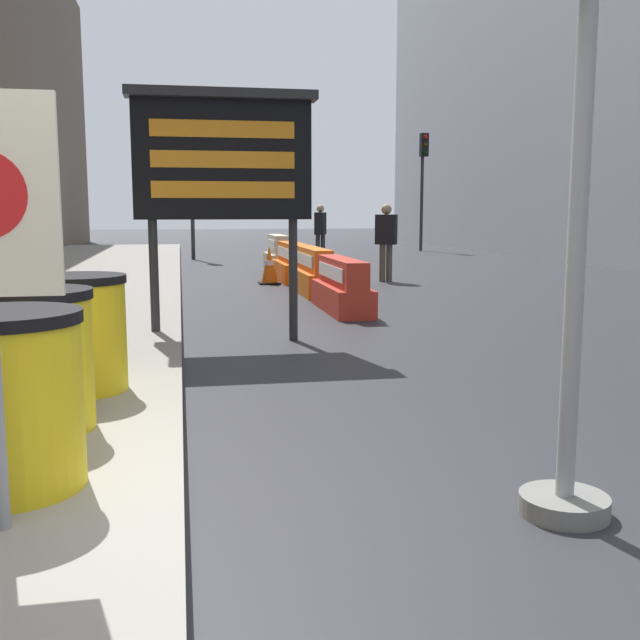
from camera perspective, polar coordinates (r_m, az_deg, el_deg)
The scene contains 16 objects.
ground_plane at distance 3.51m, azimuth -10.23°, elevation -16.97°, with size 120.00×120.00×0.00m, color #2D2D33.
barrel_drum_foreground at distance 3.91m, azimuth -22.86°, elevation -5.65°, with size 0.76×0.76×0.87m.
barrel_drum_middle at distance 4.89m, azimuth -21.10°, elevation -2.85°, with size 0.76×0.76×0.87m.
barrel_drum_back at distance 5.86m, azimuth -18.06°, elevation -0.94°, with size 0.76×0.76×0.87m.
message_board at distance 8.51m, azimuth -7.42°, elevation 12.09°, with size 2.07×0.36×2.80m.
jersey_barrier_red_striped at distance 11.23m, azimuth 1.65°, elevation 2.46°, with size 0.55×2.16×0.79m.
jersey_barrier_orange_near at distance 13.63m, azimuth -0.54°, elevation 3.57°, with size 0.54×2.20×0.83m.
jersey_barrier_orange_far at distance 16.10m, azimuth -2.10°, elevation 4.27°, with size 0.62×2.15×0.82m.
jersey_barrier_cream at distance 18.52m, azimuth -3.22°, elevation 4.91°, with size 0.54×1.74×0.91m.
traffic_cone_near at distance 18.58m, azimuth -0.48°, elevation 4.53°, with size 0.31×0.31×0.55m.
traffic_cone_mid at distance 15.42m, azimuth -3.88°, elevation 4.15°, with size 0.43×0.43×0.77m.
traffic_light_near_curb at distance 23.47m, azimuth -9.77°, elevation 11.27°, with size 0.28×0.45×3.79m.
traffic_light_far_side at distance 28.57m, azimuth 7.86°, elevation 11.50°, with size 0.28×0.45×4.33m.
pedestrian_worker at distance 22.08m, azimuth 0.03°, elevation 7.00°, with size 0.42×0.51×1.68m.
pedestrian_passerby at distance 15.97m, azimuth 5.06°, elevation 6.39°, with size 0.50×0.44×1.64m.
steel_pole_right at distance 3.78m, azimuth 18.66°, elevation -1.38°, with size 0.44×0.44×3.03m.
Camera 1 is at (0.01, -3.18, 1.49)m, focal length 42.00 mm.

